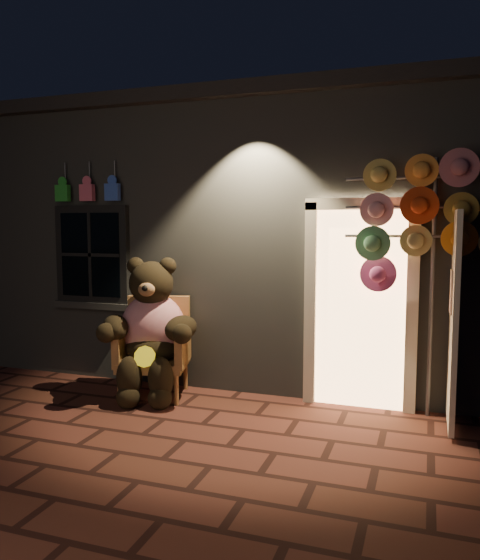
% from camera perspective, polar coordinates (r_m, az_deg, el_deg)
% --- Properties ---
extents(ground, '(60.00, 60.00, 0.00)m').
position_cam_1_polar(ground, '(5.10, -5.83, -16.32)').
color(ground, '#4E241D').
rests_on(ground, ground).
extents(shop_building, '(7.30, 5.95, 3.51)m').
position_cam_1_polar(shop_building, '(8.51, 5.49, 4.56)').
color(shop_building, slate).
rests_on(shop_building, ground).
extents(wicker_armchair, '(0.89, 0.84, 1.10)m').
position_cam_1_polar(wicker_armchair, '(6.28, -8.85, -6.88)').
color(wicker_armchair, '#A3683F').
rests_on(wicker_armchair, ground).
extents(teddy_bear, '(1.11, 0.99, 1.57)m').
position_cam_1_polar(teddy_bear, '(6.10, -9.29, -5.14)').
color(teddy_bear, '#AE122D').
rests_on(teddy_bear, ground).
extents(hat_rack, '(1.61, 0.22, 2.59)m').
position_cam_1_polar(hat_rack, '(5.56, 19.37, 6.51)').
color(hat_rack, '#59595E').
rests_on(hat_rack, ground).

